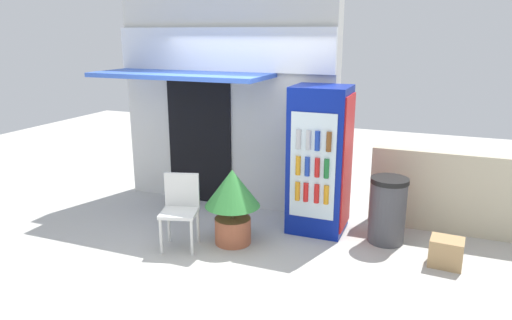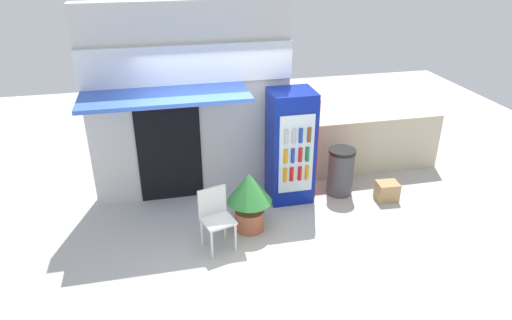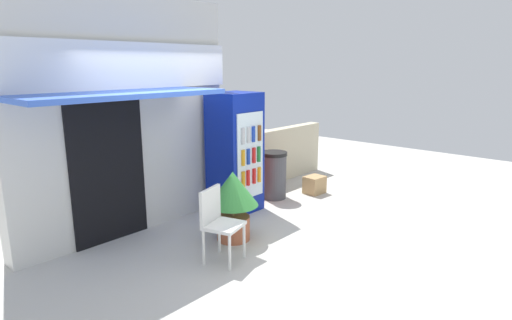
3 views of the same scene
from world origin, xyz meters
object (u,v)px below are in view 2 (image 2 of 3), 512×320
object	(u,v)px
trash_bin	(341,171)
cardboard_box	(387,191)
plastic_chair	(215,214)
potted_plant_near_shop	(249,195)
drink_cooler	(291,147)

from	to	relation	value
trash_bin	cardboard_box	bearing A→B (deg)	-29.41
plastic_chair	cardboard_box	xyz separation A→B (m)	(3.02, 0.64, -0.36)
potted_plant_near_shop	cardboard_box	distance (m)	2.53
plastic_chair	trash_bin	size ratio (longest dim) A/B	1.08
plastic_chair	trash_bin	bearing A→B (deg)	24.04
drink_cooler	cardboard_box	world-z (taller)	drink_cooler
plastic_chair	potted_plant_near_shop	world-z (taller)	potted_plant_near_shop
potted_plant_near_shop	trash_bin	size ratio (longest dim) A/B	1.14
trash_bin	plastic_chair	bearing A→B (deg)	-155.96
trash_bin	cardboard_box	size ratio (longest dim) A/B	2.34
potted_plant_near_shop	plastic_chair	bearing A→B (deg)	-151.93
plastic_chair	cardboard_box	bearing A→B (deg)	11.93
cardboard_box	plastic_chair	bearing A→B (deg)	-168.07
drink_cooler	plastic_chair	size ratio (longest dim) A/B	2.12
drink_cooler	plastic_chair	distance (m)	1.85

